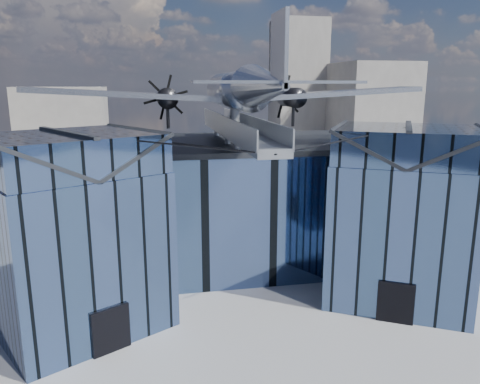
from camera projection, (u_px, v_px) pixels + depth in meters
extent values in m
plane|color=#959599|center=(246.00, 302.00, 31.73)|extent=(120.00, 120.00, 0.00)
cube|color=#405883|center=(224.00, 202.00, 39.27)|extent=(28.00, 14.00, 9.50)
cube|color=#212428|center=(224.00, 143.00, 38.15)|extent=(28.00, 14.00, 0.40)
cube|color=#405883|center=(76.00, 251.00, 27.74)|extent=(11.79, 11.43, 9.50)
cube|color=#405883|center=(68.00, 153.00, 26.43)|extent=(11.56, 11.20, 2.20)
cube|color=#212428|center=(27.00, 157.00, 24.99)|extent=(7.98, 9.23, 2.40)
cube|color=#212428|center=(105.00, 150.00, 27.87)|extent=(7.98, 9.23, 2.40)
cube|color=#212428|center=(66.00, 133.00, 26.17)|extent=(4.30, 7.10, 0.18)
cube|color=black|center=(111.00, 330.00, 25.54)|extent=(2.03, 1.32, 2.60)
cube|color=black|center=(143.00, 235.00, 30.62)|extent=(0.34, 0.34, 9.50)
cube|color=#405883|center=(400.00, 230.00, 31.66)|extent=(11.79, 11.43, 9.50)
cube|color=#405883|center=(407.00, 144.00, 30.35)|extent=(11.56, 11.20, 2.20)
cube|color=#212428|center=(372.00, 143.00, 31.06)|extent=(7.98, 9.23, 2.40)
cube|color=#212428|center=(445.00, 146.00, 29.63)|extent=(7.98, 9.23, 2.40)
cube|color=#212428|center=(409.00, 126.00, 30.09)|extent=(4.30, 7.10, 0.18)
cube|color=black|center=(395.00, 303.00, 28.71)|extent=(2.03, 1.32, 2.60)
cube|color=black|center=(333.00, 224.00, 33.09)|extent=(0.34, 0.34, 9.50)
cube|color=gray|center=(236.00, 133.00, 32.58)|extent=(1.80, 21.00, 0.50)
cube|color=gray|center=(223.00, 124.00, 32.27)|extent=(0.08, 21.00, 1.10)
cube|color=gray|center=(249.00, 123.00, 32.60)|extent=(0.08, 21.00, 1.10)
cylinder|color=gray|center=(216.00, 130.00, 41.82)|extent=(0.44, 0.44, 1.35)
cylinder|color=gray|center=(228.00, 137.00, 36.08)|extent=(0.44, 0.44, 1.35)
cylinder|color=gray|center=(237.00, 143.00, 32.25)|extent=(0.44, 0.44, 1.35)
cylinder|color=gray|center=(235.00, 119.00, 32.84)|extent=(0.70, 0.70, 1.40)
cylinder|color=black|center=(163.00, 143.00, 24.36)|extent=(10.55, 6.08, 0.69)
cylinder|color=black|center=(352.00, 139.00, 26.32)|extent=(10.55, 6.08, 0.69)
cylinder|color=black|center=(196.00, 145.00, 30.23)|extent=(6.09, 17.04, 1.19)
cylinder|color=black|center=(285.00, 143.00, 31.35)|extent=(6.09, 17.04, 1.19)
cylinder|color=#ABAFB9|center=(234.00, 90.00, 32.41)|extent=(2.50, 11.00, 2.50)
sphere|color=#ABAFB9|center=(222.00, 89.00, 37.67)|extent=(2.50, 2.50, 2.50)
cube|color=black|center=(224.00, 81.00, 36.55)|extent=(1.60, 1.40, 0.50)
cone|color=#ABAFB9|center=(266.00, 86.00, 23.73)|extent=(2.50, 7.00, 2.50)
cube|color=#ABAFB9|center=(279.00, 50.00, 21.17)|extent=(0.18, 2.40, 3.40)
cube|color=#ABAFB9|center=(278.00, 82.00, 21.58)|extent=(8.00, 1.80, 0.14)
cube|color=#ABAFB9|center=(132.00, 95.00, 32.12)|extent=(14.00, 3.20, 1.08)
cylinder|color=black|center=(167.00, 98.00, 33.20)|extent=(1.44, 3.20, 1.44)
cone|color=black|center=(166.00, 97.00, 34.92)|extent=(0.70, 0.70, 0.70)
cube|color=black|center=(166.00, 97.00, 35.07)|extent=(1.05, 0.06, 3.33)
cube|color=black|center=(166.00, 97.00, 35.07)|extent=(2.53, 0.06, 2.53)
cube|color=black|center=(166.00, 97.00, 35.07)|extent=(3.33, 0.06, 1.05)
cylinder|color=black|center=(168.00, 116.00, 32.90)|extent=(0.24, 0.24, 1.75)
cube|color=#ABAFB9|center=(325.00, 94.00, 34.74)|extent=(14.00, 3.20, 1.08)
cylinder|color=black|center=(291.00, 97.00, 34.92)|extent=(1.44, 3.20, 1.44)
cone|color=black|center=(284.00, 97.00, 36.64)|extent=(0.70, 0.70, 0.70)
cube|color=black|center=(284.00, 97.00, 36.78)|extent=(1.05, 0.06, 3.33)
cube|color=black|center=(284.00, 97.00, 36.78)|extent=(2.53, 0.06, 2.53)
cube|color=black|center=(284.00, 97.00, 36.78)|extent=(3.33, 0.06, 1.05)
cylinder|color=black|center=(293.00, 114.00, 34.62)|extent=(0.24, 0.24, 1.75)
cube|color=gray|center=(369.00, 116.00, 81.58)|extent=(12.00, 14.00, 18.00)
cube|color=gray|center=(64.00, 129.00, 79.02)|extent=(14.00, 10.00, 14.00)
cube|color=gray|center=(297.00, 92.00, 88.38)|extent=(9.00, 9.00, 26.00)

